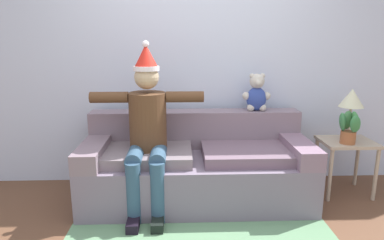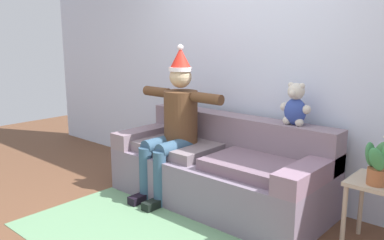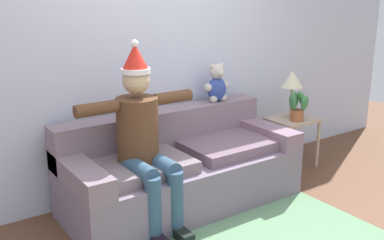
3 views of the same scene
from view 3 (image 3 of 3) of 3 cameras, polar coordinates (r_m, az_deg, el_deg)
back_wall at (r=4.28m, az=-5.56°, el=8.90°), size 7.00×0.10×2.70m
couch at (r=4.10m, az=-1.53°, el=-6.20°), size 2.12×0.89×0.82m
person_seated at (r=3.60m, az=-6.16°, el=-2.00°), size 1.02×0.77×1.51m
teddy_bear at (r=4.47m, az=3.16°, el=4.51°), size 0.29×0.17×0.38m
side_table at (r=5.01m, az=12.55°, el=-0.84°), size 0.51×0.42×0.55m
table_lamp at (r=4.99m, az=12.53°, el=4.80°), size 0.24×0.24×0.50m
potted_plant at (r=4.85m, az=13.23°, el=1.72°), size 0.22×0.24×0.33m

